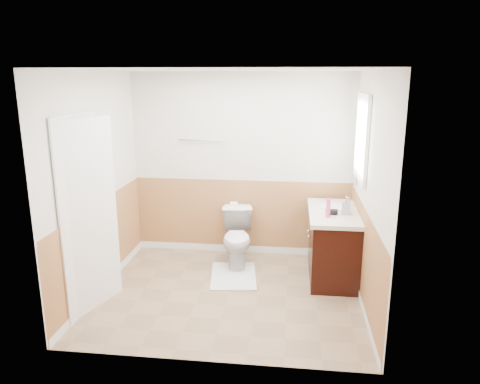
# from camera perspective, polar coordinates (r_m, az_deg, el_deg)

# --- Properties ---
(floor) EXTENTS (3.00, 3.00, 0.00)m
(floor) POSITION_cam_1_polar(r_m,az_deg,el_deg) (5.36, -1.41, -12.63)
(floor) COLOR #8C7051
(floor) RESTS_ON ground
(ceiling) EXTENTS (3.00, 3.00, 0.00)m
(ceiling) POSITION_cam_1_polar(r_m,az_deg,el_deg) (4.78, -1.60, 15.16)
(ceiling) COLOR white
(ceiling) RESTS_ON floor
(wall_back) EXTENTS (3.00, 0.00, 3.00)m
(wall_back) POSITION_cam_1_polar(r_m,az_deg,el_deg) (6.18, 0.23, 3.34)
(wall_back) COLOR silver
(wall_back) RESTS_ON floor
(wall_front) EXTENTS (3.00, 0.00, 3.00)m
(wall_front) POSITION_cam_1_polar(r_m,az_deg,el_deg) (3.69, -4.40, -4.41)
(wall_front) COLOR silver
(wall_front) RESTS_ON floor
(wall_left) EXTENTS (0.00, 3.00, 3.00)m
(wall_left) POSITION_cam_1_polar(r_m,az_deg,el_deg) (5.34, -17.64, 0.88)
(wall_left) COLOR silver
(wall_left) RESTS_ON floor
(wall_right) EXTENTS (0.00, 3.00, 3.00)m
(wall_right) POSITION_cam_1_polar(r_m,az_deg,el_deg) (4.94, 15.99, -0.07)
(wall_right) COLOR silver
(wall_right) RESTS_ON floor
(wainscot_back) EXTENTS (3.00, 0.00, 3.00)m
(wainscot_back) POSITION_cam_1_polar(r_m,az_deg,el_deg) (6.36, 0.21, -3.33)
(wainscot_back) COLOR #AD7345
(wainscot_back) RESTS_ON floor
(wainscot_front) EXTENTS (3.00, 0.00, 3.00)m
(wainscot_front) POSITION_cam_1_polar(r_m,az_deg,el_deg) (4.01, -4.16, -14.56)
(wainscot_front) COLOR #AD7345
(wainscot_front) RESTS_ON floor
(wainscot_left) EXTENTS (0.00, 2.60, 2.60)m
(wainscot_left) POSITION_cam_1_polar(r_m,az_deg,el_deg) (5.55, -16.93, -6.67)
(wainscot_left) COLOR #AD7345
(wainscot_left) RESTS_ON floor
(wainscot_right) EXTENTS (0.00, 2.60, 2.60)m
(wainscot_right) POSITION_cam_1_polar(r_m,az_deg,el_deg) (5.17, 15.28, -8.14)
(wainscot_right) COLOR #AD7345
(wainscot_right) RESTS_ON floor
(toilet) EXTENTS (0.50, 0.76, 0.73)m
(toilet) POSITION_cam_1_polar(r_m,az_deg,el_deg) (5.98, -0.34, -5.83)
(toilet) COLOR silver
(toilet) RESTS_ON floor
(bath_mat) EXTENTS (0.65, 0.86, 0.02)m
(bath_mat) POSITION_cam_1_polar(r_m,az_deg,el_deg) (5.76, -0.83, -10.51)
(bath_mat) COLOR silver
(bath_mat) RESTS_ON floor
(vanity_cabinet) EXTENTS (0.55, 1.10, 0.80)m
(vanity_cabinet) POSITION_cam_1_polar(r_m,az_deg,el_deg) (5.74, 11.62, -6.68)
(vanity_cabinet) COLOR black
(vanity_cabinet) RESTS_ON floor
(vanity_knob_left) EXTENTS (0.03, 0.03, 0.03)m
(vanity_knob_left) POSITION_cam_1_polar(r_m,az_deg,el_deg) (5.58, 8.69, -5.54)
(vanity_knob_left) COLOR silver
(vanity_knob_left) RESTS_ON vanity_cabinet
(vanity_knob_right) EXTENTS (0.03, 0.03, 0.03)m
(vanity_knob_right) POSITION_cam_1_polar(r_m,az_deg,el_deg) (5.77, 8.64, -4.86)
(vanity_knob_right) COLOR silver
(vanity_knob_right) RESTS_ON vanity_cabinet
(countertop) EXTENTS (0.60, 1.15, 0.05)m
(countertop) POSITION_cam_1_polar(r_m,az_deg,el_deg) (5.61, 11.74, -2.62)
(countertop) COLOR silver
(countertop) RESTS_ON vanity_cabinet
(sink_basin) EXTENTS (0.36, 0.36, 0.02)m
(sink_basin) POSITION_cam_1_polar(r_m,az_deg,el_deg) (5.74, 11.73, -1.85)
(sink_basin) COLOR white
(sink_basin) RESTS_ON countertop
(faucet) EXTENTS (0.02, 0.02, 0.14)m
(faucet) POSITION_cam_1_polar(r_m,az_deg,el_deg) (5.74, 13.55, -1.32)
(faucet) COLOR silver
(faucet) RESTS_ON countertop
(lotion_bottle) EXTENTS (0.05, 0.05, 0.22)m
(lotion_bottle) POSITION_cam_1_polar(r_m,az_deg,el_deg) (5.32, 11.06, -2.00)
(lotion_bottle) COLOR #E53B84
(lotion_bottle) RESTS_ON countertop
(soap_dispenser) EXTENTS (0.11, 0.11, 0.21)m
(soap_dispenser) POSITION_cam_1_polar(r_m,az_deg,el_deg) (5.48, 13.24, -1.65)
(soap_dispenser) COLOR #8E98A0
(soap_dispenser) RESTS_ON countertop
(hair_dryer_body) EXTENTS (0.14, 0.07, 0.07)m
(hair_dryer_body) POSITION_cam_1_polar(r_m,az_deg,el_deg) (5.45, 11.47, -2.45)
(hair_dryer_body) COLOR black
(hair_dryer_body) RESTS_ON countertop
(hair_dryer_handle) EXTENTS (0.03, 0.03, 0.07)m
(hair_dryer_handle) POSITION_cam_1_polar(r_m,az_deg,el_deg) (5.52, 11.09, -2.54)
(hair_dryer_handle) COLOR black
(hair_dryer_handle) RESTS_ON countertop
(mirror_panel) EXTENTS (0.02, 0.35, 0.90)m
(mirror_panel) POSITION_cam_1_polar(r_m,az_deg,el_deg) (5.94, 14.35, 5.38)
(mirror_panel) COLOR silver
(mirror_panel) RESTS_ON wall_right
(window_frame) EXTENTS (0.04, 0.80, 1.00)m
(window_frame) POSITION_cam_1_polar(r_m,az_deg,el_deg) (5.41, 15.10, 6.62)
(window_frame) COLOR white
(window_frame) RESTS_ON wall_right
(window_glass) EXTENTS (0.01, 0.70, 0.90)m
(window_glass) POSITION_cam_1_polar(r_m,az_deg,el_deg) (5.42, 15.26, 6.62)
(window_glass) COLOR white
(window_glass) RESTS_ON wall_right
(door) EXTENTS (0.29, 0.78, 2.04)m
(door) POSITION_cam_1_polar(r_m,az_deg,el_deg) (4.97, -18.48, -2.94)
(door) COLOR white
(door) RESTS_ON wall_left
(door_frame) EXTENTS (0.02, 0.92, 2.10)m
(door_frame) POSITION_cam_1_polar(r_m,az_deg,el_deg) (5.00, -19.28, -2.79)
(door_frame) COLOR white
(door_frame) RESTS_ON wall_left
(door_knob) EXTENTS (0.06, 0.06, 0.06)m
(door_knob) POSITION_cam_1_polar(r_m,az_deg,el_deg) (5.25, -16.32, -2.65)
(door_knob) COLOR silver
(door_knob) RESTS_ON door
(towel_bar) EXTENTS (0.62, 0.02, 0.02)m
(towel_bar) POSITION_cam_1_polar(r_m,az_deg,el_deg) (6.16, -4.95, 6.55)
(towel_bar) COLOR silver
(towel_bar) RESTS_ON wall_back
(tp_holder_bar) EXTENTS (0.14, 0.02, 0.02)m
(tp_holder_bar) POSITION_cam_1_polar(r_m,az_deg,el_deg) (6.25, -0.76, -1.72)
(tp_holder_bar) COLOR silver
(tp_holder_bar) RESTS_ON wall_back
(tp_roll) EXTENTS (0.10, 0.11, 0.11)m
(tp_roll) POSITION_cam_1_polar(r_m,az_deg,el_deg) (6.25, -0.76, -1.72)
(tp_roll) COLOR white
(tp_roll) RESTS_ON tp_holder_bar
(tp_sheet) EXTENTS (0.10, 0.01, 0.16)m
(tp_sheet) POSITION_cam_1_polar(r_m,az_deg,el_deg) (6.28, -0.76, -2.68)
(tp_sheet) COLOR white
(tp_sheet) RESTS_ON tp_roll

